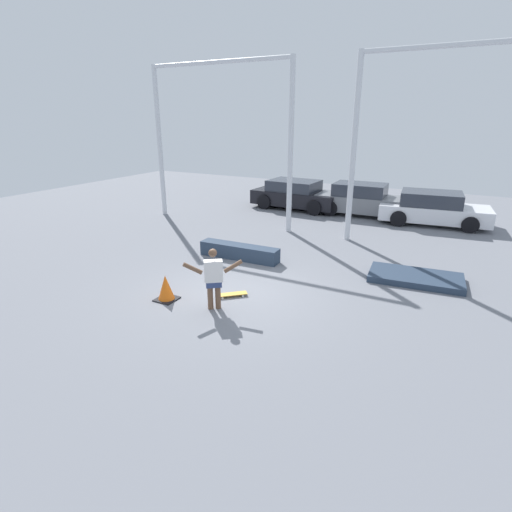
{
  "coord_description": "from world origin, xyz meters",
  "views": [
    {
      "loc": [
        4.83,
        -8.05,
        4.27
      ],
      "look_at": [
        -0.0,
        1.03,
        0.66
      ],
      "focal_mm": 28.0,
      "sensor_mm": 36.0,
      "label": 1
    }
  ],
  "objects": [
    {
      "name": "grind_box",
      "position": [
        -1.25,
        2.24,
        0.23
      ],
      "size": [
        2.64,
        0.56,
        0.45
      ],
      "primitive_type": "cube",
      "rotation": [
        0.0,
        0.0,
        0.03
      ],
      "color": "#28384C",
      "rests_on": "ground_plane"
    },
    {
      "name": "parked_car_grey",
      "position": [
        0.66,
        10.02,
        0.69
      ],
      "size": [
        4.15,
        1.94,
        1.43
      ],
      "rotation": [
        0.0,
        0.0,
        0.03
      ],
      "color": "slate",
      "rests_on": "ground_plane"
    },
    {
      "name": "parked_car_black",
      "position": [
        -2.52,
        9.89,
        0.67
      ],
      "size": [
        4.28,
        2.17,
        1.36
      ],
      "rotation": [
        0.0,
        0.0,
        -0.04
      ],
      "color": "black",
      "rests_on": "ground_plane"
    },
    {
      "name": "traffic_cone",
      "position": [
        -1.31,
        -1.2,
        0.31
      ],
      "size": [
        0.5,
        0.5,
        0.64
      ],
      "color": "black",
      "rests_on": "ground_plane"
    },
    {
      "name": "skateboarder",
      "position": [
        -0.0,
        -1.04,
        0.8
      ],
      "size": [
        1.15,
        0.89,
        1.48
      ],
      "rotation": [
        0.0,
        0.0,
        0.64
      ],
      "color": "brown",
      "rests_on": "ground_plane"
    },
    {
      "name": "parked_car_white",
      "position": [
        3.67,
        9.75,
        0.65
      ],
      "size": [
        4.41,
        2.34,
        1.35
      ],
      "rotation": [
        0.0,
        0.0,
        0.1
      ],
      "color": "white",
      "rests_on": "ground_plane"
    },
    {
      "name": "manual_pad",
      "position": [
        3.94,
        2.96,
        0.09
      ],
      "size": [
        2.55,
        1.51,
        0.18
      ],
      "primitive_type": "cube",
      "rotation": [
        0.0,
        0.0,
        0.09
      ],
      "color": "#28384C",
      "rests_on": "ground_plane"
    },
    {
      "name": "ground_plane",
      "position": [
        0.0,
        0.0,
        0.0
      ],
      "size": [
        36.0,
        36.0,
        0.0
      ],
      "primitive_type": "plane",
      "color": "slate"
    },
    {
      "name": "canopy_support_left",
      "position": [
        -4.28,
        5.93,
        3.88
      ],
      "size": [
        6.42,
        0.2,
        6.29
      ],
      "color": "silver",
      "rests_on": "ground_plane"
    },
    {
      "name": "canopy_support_right",
      "position": [
        4.28,
        5.93,
        3.88
      ],
      "size": [
        6.42,
        0.2,
        6.29
      ],
      "color": "silver",
      "rests_on": "ground_plane"
    },
    {
      "name": "skateboard",
      "position": [
        0.02,
        -0.29,
        0.06
      ],
      "size": [
        0.71,
        0.67,
        0.08
      ],
      "rotation": [
        0.0,
        0.0,
        0.74
      ],
      "color": "gold",
      "rests_on": "ground_plane"
    }
  ]
}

